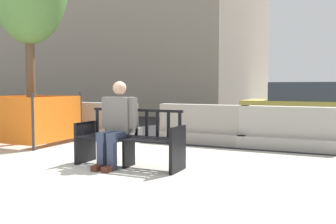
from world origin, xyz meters
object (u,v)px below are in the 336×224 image
street_bench (130,141)px  car_taxi_near (313,105)px  jersey_barrier_left (100,123)px  seated_person (117,122)px  jersey_barrier_centre (203,127)px  jersey_barrier_right (290,132)px  construction_fence (32,118)px

street_bench → car_taxi_near: 7.09m
jersey_barrier_left → seated_person: bearing=-51.4°
jersey_barrier_left → street_bench: bearing=-48.5°
jersey_barrier_centre → jersey_barrier_right: 1.83m
jersey_barrier_centre → jersey_barrier_left: 2.61m
jersey_barrier_right → construction_fence: bearing=-164.4°
street_bench → jersey_barrier_left: street_bench is taller
street_bench → jersey_barrier_right: bearing=51.9°
jersey_barrier_centre → jersey_barrier_right: same height
jersey_barrier_right → construction_fence: (-5.24, -1.46, 0.22)m
jersey_barrier_left → construction_fence: construction_fence is taller
street_bench → car_taxi_near: bearing=70.8°
jersey_barrier_left → car_taxi_near: size_ratio=0.50×
jersey_barrier_left → jersey_barrier_right: size_ratio=1.00×
seated_person → jersey_barrier_left: size_ratio=0.65×
seated_person → construction_fence: bearing=156.5°
seated_person → construction_fence: 3.22m
street_bench → jersey_barrier_left: bearing=131.5°
car_taxi_near → jersey_barrier_centre: bearing=-117.5°
jersey_barrier_right → seated_person: bearing=-129.9°
jersey_barrier_right → car_taxi_near: car_taxi_near is taller
jersey_barrier_left → car_taxi_near: car_taxi_near is taller
construction_fence → jersey_barrier_centre: bearing=24.1°
jersey_barrier_centre → car_taxi_near: 4.45m
street_bench → construction_fence: construction_fence is taller
seated_person → jersey_barrier_centre: size_ratio=0.65×
seated_person → car_taxi_near: 7.20m
seated_person → jersey_barrier_right: size_ratio=0.65×
seated_person → jersey_barrier_left: (-2.14, 2.69, -0.35)m
seated_person → jersey_barrier_left: seated_person is taller
construction_fence → jersey_barrier_right: bearing=15.6°
jersey_barrier_centre → construction_fence: bearing=-155.9°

